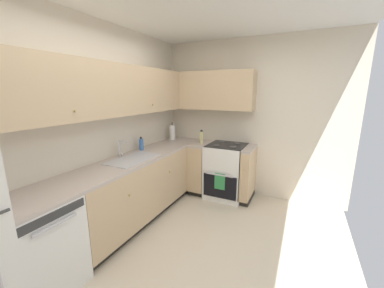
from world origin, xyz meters
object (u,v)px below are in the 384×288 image
(dishwasher, at_px, (37,247))
(paper_towel_roll, at_px, (172,132))
(soap_bottle, at_px, (141,144))
(oil_bottle, at_px, (201,137))
(oven_range, at_px, (226,170))

(dishwasher, distance_m, paper_towel_roll, 2.68)
(soap_bottle, relative_size, oil_bottle, 0.91)
(soap_bottle, bearing_deg, oven_range, -50.76)
(oven_range, bearing_deg, oil_bottle, 92.30)
(oven_range, height_order, paper_towel_roll, paper_towel_roll)
(paper_towel_roll, distance_m, oil_bottle, 0.60)
(paper_towel_roll, relative_size, oil_bottle, 1.46)
(soap_bottle, height_order, oil_bottle, oil_bottle)
(dishwasher, distance_m, soap_bottle, 1.81)
(oil_bottle, bearing_deg, dishwasher, 170.37)
(oven_range, bearing_deg, paper_towel_roll, 89.65)
(oil_bottle, bearing_deg, oven_range, -87.70)
(dishwasher, distance_m, oven_range, 2.75)
(soap_bottle, xyz_separation_m, paper_towel_roll, (0.89, -0.02, 0.04))
(oven_range, distance_m, oil_bottle, 0.71)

